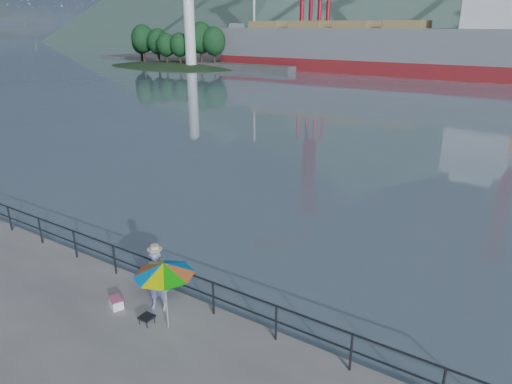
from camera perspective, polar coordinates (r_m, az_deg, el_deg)
guardrail at (r=14.68m, az=-14.71°, el=-9.13°), size 22.00×0.06×1.03m
lighthouse_islet at (r=94.67m, az=-10.52°, el=15.45°), size 48.00×26.40×19.20m
fisherman at (r=13.10m, az=-12.23°, el=-10.68°), size 0.79×0.66×1.85m
beach_umbrella at (r=11.88m, az=-11.44°, el=-9.40°), size 1.61×1.61×1.92m
folding_stool at (r=13.00m, az=-13.47°, el=-15.27°), size 0.37×0.37×0.23m
cooler_bag at (r=13.87m, az=-17.07°, el=-13.15°), size 0.53×0.45×0.26m
fishing_rod at (r=14.15m, az=-10.30°, el=-12.41°), size 0.56×1.52×1.13m
bulk_carrier at (r=82.73m, az=15.81°, el=17.04°), size 57.61×9.97×14.50m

